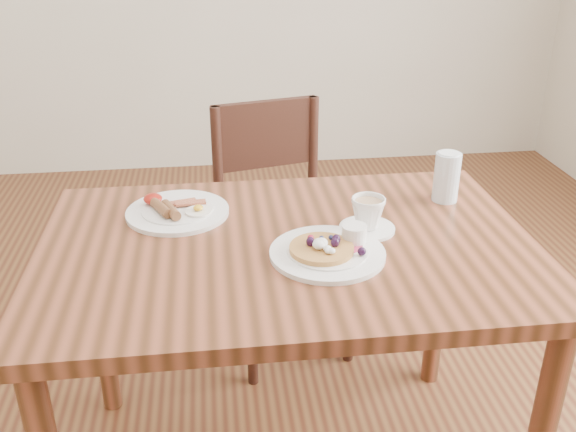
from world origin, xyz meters
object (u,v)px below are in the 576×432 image
object	(u,v)px
chair_far	(279,218)
teacup_saucer	(368,216)
pancake_plate	(329,250)
water_glass	(447,177)
breakfast_plate	(176,210)
dining_table	(288,277)

from	to	relation	value
chair_far	teacup_saucer	bearing A→B (deg)	90.70
pancake_plate	teacup_saucer	bearing A→B (deg)	44.39
chair_far	water_glass	distance (m)	0.70
chair_far	breakfast_plate	distance (m)	0.63
teacup_saucer	pancake_plate	bearing A→B (deg)	-135.61
chair_far	breakfast_plate	bearing A→B (deg)	42.26
dining_table	breakfast_plate	world-z (taller)	breakfast_plate
teacup_saucer	chair_far	bearing A→B (deg)	103.98
chair_far	breakfast_plate	size ratio (longest dim) A/B	3.26
dining_table	water_glass	size ratio (longest dim) A/B	8.83
teacup_saucer	dining_table	bearing A→B (deg)	-168.94
chair_far	pancake_plate	world-z (taller)	chair_far
pancake_plate	breakfast_plate	xyz separation A→B (m)	(-0.36, 0.27, -0.00)
chair_far	water_glass	xyz separation A→B (m)	(0.41, -0.47, 0.32)
dining_table	pancake_plate	distance (m)	0.16
chair_far	water_glass	bearing A→B (deg)	117.81
chair_far	pancake_plate	size ratio (longest dim) A/B	3.26
water_glass	chair_far	bearing A→B (deg)	131.09
dining_table	breakfast_plate	xyz separation A→B (m)	(-0.27, 0.19, 0.11)
chair_far	water_glass	size ratio (longest dim) A/B	6.48
breakfast_plate	teacup_saucer	bearing A→B (deg)	-17.61
teacup_saucer	water_glass	distance (m)	0.30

